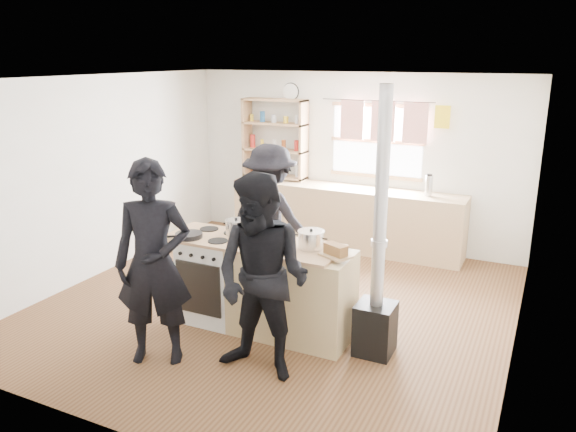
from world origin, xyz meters
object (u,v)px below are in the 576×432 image
(cooking_island, at_px, (265,286))
(flue_heater, at_px, (377,289))
(stockpot_counter, at_px, (311,239))
(person_far, at_px, (270,217))
(person_near_right, at_px, (262,278))
(stockpot_stove, at_px, (236,227))
(thermos, at_px, (429,186))
(roast_tray, at_px, (254,238))
(bread_board, at_px, (336,251))
(skillet_greens, at_px, (189,235))
(person_near_left, at_px, (153,264))

(cooking_island, distance_m, flue_heater, 1.18)
(stockpot_counter, height_order, person_far, person_far)
(person_near_right, xyz_separation_m, person_far, (-0.84, 1.78, -0.03))
(stockpot_stove, xyz_separation_m, flue_heater, (1.56, -0.11, -0.36))
(stockpot_counter, distance_m, person_near_right, 0.84)
(thermos, bearing_deg, roast_tray, -112.46)
(roast_tray, xyz_separation_m, bread_board, (0.90, -0.05, 0.02))
(stockpot_stove, xyz_separation_m, person_near_right, (0.78, -0.88, -0.11))
(cooking_island, bearing_deg, skillet_greens, -167.12)
(stockpot_stove, bearing_deg, cooking_island, -17.14)
(person_far, bearing_deg, roast_tray, 114.76)
(bread_board, distance_m, person_far, 1.64)
(skillet_greens, relative_size, roast_tray, 0.95)
(cooking_island, distance_m, roast_tray, 0.51)
(stockpot_counter, bearing_deg, thermos, 78.54)
(stockpot_counter, distance_m, flue_heater, 0.78)
(thermos, relative_size, flue_heater, 0.11)
(stockpot_stove, bearing_deg, bread_board, -8.34)
(thermos, height_order, skillet_greens, thermos)
(flue_heater, distance_m, person_near_right, 1.13)
(skillet_greens, height_order, stockpot_stove, stockpot_stove)
(roast_tray, height_order, flue_heater, flue_heater)
(thermos, bearing_deg, flue_heater, -87.09)
(stockpot_stove, height_order, stockpot_counter, stockpot_counter)
(bread_board, height_order, person_near_left, person_near_left)
(person_far, bearing_deg, skillet_greens, 81.41)
(stockpot_counter, height_order, flue_heater, flue_heater)
(skillet_greens, xyz_separation_m, stockpot_stove, (0.39, 0.30, 0.05))
(flue_heater, distance_m, person_far, 1.92)
(cooking_island, xyz_separation_m, person_near_right, (0.39, -0.76, 0.44))
(skillet_greens, bearing_deg, person_near_right, -26.63)
(cooking_island, xyz_separation_m, skillet_greens, (-0.77, -0.18, 0.49))
(person_near_right, height_order, person_far, person_near_right)
(roast_tray, distance_m, person_near_right, 0.91)
(stockpot_counter, bearing_deg, bread_board, -21.65)
(stockpot_counter, height_order, bread_board, stockpot_counter)
(flue_heater, height_order, person_near_right, flue_heater)
(thermos, height_order, flue_heater, flue_heater)
(roast_tray, bearing_deg, skillet_greens, -164.91)
(person_near_right, distance_m, person_far, 1.97)
(skillet_greens, distance_m, person_far, 1.24)
(stockpot_counter, xyz_separation_m, person_near_right, (-0.09, -0.83, -0.11))
(thermos, relative_size, stockpot_counter, 1.07)
(skillet_greens, bearing_deg, flue_heater, 5.58)
(stockpot_stove, bearing_deg, person_near_right, -48.58)
(thermos, relative_size, roast_tray, 0.68)
(stockpot_stove, relative_size, person_far, 0.13)
(stockpot_stove, relative_size, bread_board, 0.67)
(bread_board, relative_size, person_near_right, 0.19)
(thermos, height_order, stockpot_stove, thermos)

